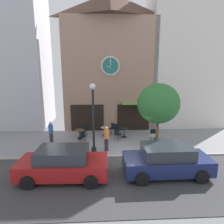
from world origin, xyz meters
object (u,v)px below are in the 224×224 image
(cafe_chair_corner, at_px, (117,128))
(cafe_chair_near_lamp, at_px, (82,136))
(cafe_table_center_right, at_px, (80,132))
(street_lamp, at_px, (93,119))
(parked_car_red, at_px, (63,164))
(parked_car_navy, at_px, (166,160))
(cafe_chair_mid_row, at_px, (153,134))
(cafe_table_center_left, at_px, (105,130))
(cafe_chair_left_end, at_px, (84,129))
(pedestrian_blue, at_px, (51,133))
(street_tree, at_px, (158,104))
(cafe_chair_under_awning, at_px, (112,128))
(cafe_chair_by_entrance, at_px, (118,134))
(cafe_table_rightmost, at_px, (124,131))
(pedestrian_orange, at_px, (106,138))
(cafe_table_near_door, at_px, (154,138))

(cafe_chair_corner, bearing_deg, cafe_chair_near_lamp, -148.12)
(cafe_table_center_right, distance_m, cafe_chair_corner, 3.08)
(street_lamp, relative_size, parked_car_red, 1.02)
(parked_car_navy, bearing_deg, cafe_chair_corner, 107.72)
(cafe_chair_corner, relative_size, cafe_chair_mid_row, 1.00)
(street_lamp, distance_m, cafe_chair_near_lamp, 2.65)
(cafe_table_center_left, relative_size, cafe_chair_left_end, 0.83)
(pedestrian_blue, bearing_deg, parked_car_red, -68.94)
(cafe_chair_corner, height_order, pedestrian_blue, pedestrian_blue)
(street_tree, height_order, cafe_chair_under_awning, street_tree)
(cafe_table_center_right, height_order, cafe_chair_near_lamp, cafe_chair_near_lamp)
(cafe_chair_corner, bearing_deg, cafe_chair_under_awning, 147.33)
(cafe_chair_near_lamp, xyz_separation_m, pedestrian_blue, (-2.18, -0.25, 0.33))
(parked_car_red, bearing_deg, cafe_chair_near_lamp, 84.42)
(cafe_chair_by_entrance, xyz_separation_m, parked_car_red, (-3.05, -5.04, 0.23))
(cafe_table_center_right, bearing_deg, cafe_table_rightmost, 3.04)
(street_lamp, bearing_deg, cafe_chair_under_awning, 70.09)
(parked_car_red, bearing_deg, pedestrian_orange, 55.61)
(cafe_table_center_left, distance_m, cafe_table_rightmost, 1.57)
(pedestrian_orange, bearing_deg, cafe_chair_corner, 73.40)
(parked_car_navy, bearing_deg, cafe_chair_under_awning, 110.28)
(cafe_chair_under_awning, relative_size, pedestrian_orange, 0.54)
(cafe_chair_by_entrance, distance_m, cafe_chair_mid_row, 2.65)
(street_lamp, xyz_separation_m, cafe_chair_mid_row, (4.32, 1.84, -1.72))
(cafe_chair_near_lamp, xyz_separation_m, parked_car_red, (-0.46, -4.71, 0.23))
(cafe_chair_under_awning, bearing_deg, parked_car_navy, -69.72)
(cafe_table_center_right, bearing_deg, cafe_chair_corner, 16.08)
(street_tree, xyz_separation_m, parked_car_navy, (-0.31, -2.93, -2.39))
(cafe_table_center_right, xyz_separation_m, parked_car_navy, (4.97, -5.43, 0.23))
(cafe_chair_left_end, xyz_separation_m, parked_car_navy, (4.68, -6.17, 0.23))
(cafe_chair_corner, relative_size, cafe_chair_near_lamp, 1.00)
(cafe_chair_left_end, bearing_deg, cafe_table_rightmost, -9.94)
(parked_car_red, bearing_deg, cafe_chair_left_end, 85.81)
(cafe_table_center_left, distance_m, cafe_chair_left_end, 1.66)
(pedestrian_orange, bearing_deg, cafe_chair_left_end, 119.14)
(street_tree, height_order, cafe_table_rightmost, street_tree)
(cafe_table_center_left, xyz_separation_m, parked_car_navy, (3.03, -5.98, 0.25))
(cafe_chair_corner, height_order, cafe_chair_near_lamp, same)
(cafe_chair_by_entrance, relative_size, cafe_chair_near_lamp, 1.00)
(street_tree, relative_size, cafe_chair_under_awning, 4.91)
(pedestrian_orange, height_order, pedestrian_blue, same)
(cafe_table_near_door, distance_m, pedestrian_blue, 7.30)
(cafe_chair_left_end, height_order, pedestrian_orange, pedestrian_orange)
(cafe_chair_under_awning, bearing_deg, parked_car_red, -112.26)
(cafe_table_center_left, height_order, cafe_chair_by_entrance, cafe_chair_by_entrance)
(cafe_table_rightmost, bearing_deg, cafe_table_center_left, 166.42)
(cafe_table_center_left, bearing_deg, street_tree, -42.39)
(cafe_chair_under_awning, distance_m, cafe_chair_mid_row, 3.52)
(cafe_chair_left_end, height_order, parked_car_navy, parked_car_navy)
(cafe_table_center_left, bearing_deg, parked_car_red, -109.13)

